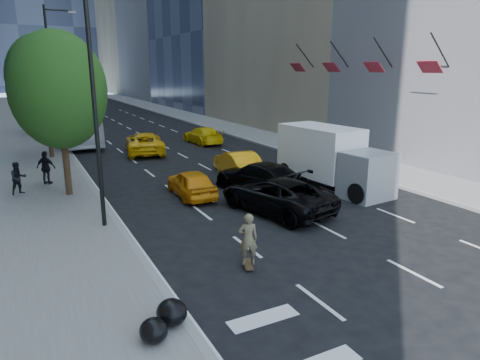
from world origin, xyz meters
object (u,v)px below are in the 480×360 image
box_truck (331,157)px  skateboarder (248,242)px  black_sedan_mercedes (260,177)px  city_bus (76,124)px  black_sedan_lincoln (276,195)px

box_truck → skateboarder: bearing=-148.3°
black_sedan_mercedes → box_truck: bearing=155.7°
city_bus → box_truck: (9.77, -20.28, 0.04)m
skateboarder → black_sedan_lincoln: size_ratio=0.31×
black_sedan_mercedes → box_truck: 3.93m
box_truck → city_bus: bearing=110.4°
black_sedan_mercedes → box_truck: size_ratio=0.80×
black_sedan_lincoln → city_bus: 22.97m
black_sedan_lincoln → box_truck: bearing=-169.0°
black_sedan_lincoln → city_bus: bearing=-90.4°
city_bus → skateboarder: bearing=-86.4°
skateboarder → black_sedan_lincoln: 5.44m
skateboarder → black_sedan_mercedes: skateboarder is taller
city_bus → box_truck: 22.51m
black_sedan_mercedes → city_bus: bearing=-85.8°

